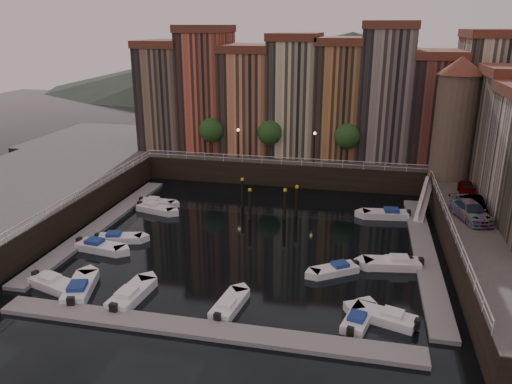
% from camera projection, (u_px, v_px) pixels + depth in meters
% --- Properties ---
extents(ground, '(200.00, 200.00, 0.00)m').
position_uv_depth(ground, '(254.00, 235.00, 50.00)').
color(ground, black).
rests_on(ground, ground).
extents(quay_far, '(80.00, 20.00, 3.00)m').
position_uv_depth(quay_far, '(293.00, 157.00, 73.59)').
color(quay_far, black).
rests_on(quay_far, ground).
extents(dock_left, '(2.00, 28.00, 0.35)m').
position_uv_depth(dock_left, '(102.00, 224.00, 52.30)').
color(dock_left, gray).
rests_on(dock_left, ground).
extents(dock_right, '(2.00, 28.00, 0.35)m').
position_uv_depth(dock_right, '(424.00, 252.00, 45.74)').
color(dock_right, gray).
rests_on(dock_right, ground).
extents(dock_near, '(30.00, 2.00, 0.35)m').
position_uv_depth(dock_near, '(201.00, 329.00, 34.20)').
color(dock_near, gray).
rests_on(dock_near, ground).
extents(mountains, '(145.00, 100.00, 18.00)m').
position_uv_depth(mountains, '(340.00, 67.00, 148.98)').
color(mountains, '#2D382D').
rests_on(mountains, ground).
extents(far_terrace, '(48.70, 10.30, 17.50)m').
position_uv_depth(far_terrace, '(316.00, 95.00, 67.59)').
color(far_terrace, '#7B664E').
rests_on(far_terrace, quay_far).
extents(corner_tower, '(5.20, 5.20, 13.80)m').
position_uv_depth(corner_tower, '(455.00, 116.00, 56.12)').
color(corner_tower, '#6B5B4C').
rests_on(corner_tower, quay_right).
extents(promenade_trees, '(21.20, 3.20, 5.20)m').
position_uv_depth(promenade_trees, '(275.00, 133.00, 65.02)').
color(promenade_trees, black).
rests_on(promenade_trees, quay_far).
extents(street_lamps, '(10.36, 0.36, 4.18)m').
position_uv_depth(street_lamps, '(276.00, 140.00, 64.25)').
color(street_lamps, black).
rests_on(street_lamps, quay_far).
extents(railings, '(36.08, 34.04, 0.52)m').
position_uv_depth(railings, '(264.00, 184.00, 53.31)').
color(railings, white).
rests_on(railings, ground).
extents(gangway, '(2.78, 8.32, 3.73)m').
position_uv_depth(gangway, '(425.00, 197.00, 55.18)').
color(gangway, white).
rests_on(gangway, ground).
extents(mooring_pilings, '(6.80, 3.89, 3.78)m').
position_uv_depth(mooring_pilings, '(268.00, 201.00, 54.64)').
color(mooring_pilings, black).
rests_on(mooring_pilings, ground).
extents(boat_left_0, '(4.95, 3.06, 1.11)m').
position_uv_depth(boat_left_0, '(54.00, 284.00, 39.76)').
color(boat_left_0, white).
rests_on(boat_left_0, ground).
extents(boat_left_1, '(5.01, 2.41, 1.13)m').
position_uv_depth(boat_left_1, '(100.00, 247.00, 46.41)').
color(boat_left_1, white).
rests_on(boat_left_1, ground).
extents(boat_left_2, '(4.56, 2.57, 1.02)m').
position_uv_depth(boat_left_2, '(119.00, 238.00, 48.40)').
color(boat_left_2, white).
rests_on(boat_left_2, ground).
extents(boat_left_3, '(4.82, 2.74, 1.08)m').
position_uv_depth(boat_left_3, '(155.00, 209.00, 56.07)').
color(boat_left_3, white).
rests_on(boat_left_3, ground).
extents(boat_left_4, '(4.28, 1.67, 0.98)m').
position_uv_depth(boat_left_4, '(157.00, 202.00, 58.11)').
color(boat_left_4, white).
rests_on(boat_left_4, ground).
extents(boat_right_0, '(4.80, 2.99, 1.08)m').
position_uv_depth(boat_right_0, '(385.00, 317.00, 35.28)').
color(boat_right_0, white).
rests_on(boat_right_0, ground).
extents(boat_right_1, '(4.35, 2.85, 0.98)m').
position_uv_depth(boat_right_1, '(389.00, 263.00, 43.35)').
color(boat_right_1, white).
rests_on(boat_right_1, ground).
extents(boat_right_2, '(5.18, 2.55, 1.16)m').
position_uv_depth(boat_right_2, '(393.00, 263.00, 43.13)').
color(boat_right_2, white).
rests_on(boat_right_2, ground).
extents(boat_right_4, '(5.17, 2.40, 1.16)m').
position_uv_depth(boat_right_4, '(386.00, 214.00, 54.33)').
color(boat_right_4, white).
rests_on(boat_right_4, ground).
extents(boat_near_0, '(3.08, 5.21, 1.17)m').
position_uv_depth(boat_near_0, '(80.00, 288.00, 39.09)').
color(boat_near_0, white).
rests_on(boat_near_0, ground).
extents(boat_near_1, '(2.29, 5.14, 1.16)m').
position_uv_depth(boat_near_1, '(131.00, 295.00, 38.15)').
color(boat_near_1, white).
rests_on(boat_near_1, ground).
extents(boat_near_2, '(2.20, 4.59, 1.03)m').
position_uv_depth(boat_near_2, '(229.00, 305.00, 36.86)').
color(boat_near_2, white).
rests_on(boat_near_2, ground).
extents(boat_near_3, '(2.55, 4.45, 1.00)m').
position_uv_depth(boat_near_3, '(359.00, 319.00, 35.15)').
color(boat_near_3, white).
rests_on(boat_near_3, ground).
extents(car_a, '(1.79, 3.96, 1.32)m').
position_uv_depth(car_a, '(467.00, 189.00, 52.13)').
color(car_a, gray).
rests_on(car_a, quay_right).
extents(car_b, '(1.85, 4.61, 1.49)m').
position_uv_depth(car_b, '(473.00, 206.00, 47.18)').
color(car_b, gray).
rests_on(car_b, quay_right).
extents(car_c, '(3.69, 5.90, 1.59)m').
position_uv_depth(car_c, '(471.00, 212.00, 45.48)').
color(car_c, gray).
rests_on(car_c, quay_right).
extents(boat_extra_693, '(4.21, 3.52, 0.98)m').
position_uv_depth(boat_extra_693, '(335.00, 270.00, 42.18)').
color(boat_extra_693, white).
rests_on(boat_extra_693, ground).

